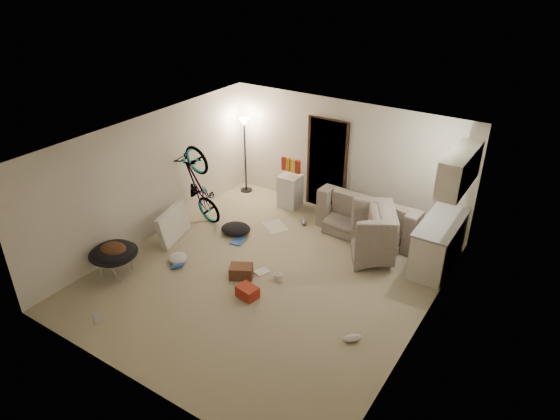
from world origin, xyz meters
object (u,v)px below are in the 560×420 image
Objects in this scene: saucer_chair at (114,257)px; drink_case_b at (248,292)px; armchair at (392,240)px; juicer at (278,277)px; mini_fridge at (290,191)px; bicycle at (200,202)px; tv_box at (173,225)px; kitchen_counter at (438,244)px; sofa at (372,219)px; drink_case_a at (241,271)px; floor_lamp at (245,139)px.

saucer_chair reaches higher than drink_case_b.
juicer is at bearing 113.67° from armchair.
drink_case_b is at bearing 118.72° from armchair.
juicer is at bearing -63.91° from mini_fridge.
drink_case_b is at bearing -115.39° from bicycle.
tv_box is at bearing 178.32° from juicer.
kitchen_counter is at bearing 42.86° from juicer.
tv_box is (-3.94, -1.73, -0.05)m from armchair.
sofa is at bearing 22.54° from tv_box.
floor_lamp is at bearing 96.02° from drink_case_a.
mini_fridge is at bearing 75.65° from drink_case_a.
drink_case_a is at bearing -55.11° from floor_lamp.
juicer is (0.18, 0.66, -0.02)m from drink_case_b.
mini_fridge is 1.85× the size of drink_case_a.
drink_case_a is 0.67m from juicer.
drink_case_b is (2.47, -3.33, -1.21)m from floor_lamp.
floor_lamp is 2.78m from tv_box.
tv_box is at bearing 84.84° from armchair.
kitchen_counter is 3.61m from drink_case_a.
sofa reaches higher than drink_case_b.
drink_case_a reaches higher than drink_case_b.
tv_box is at bearing -87.79° from floor_lamp.
kitchen_counter is at bearing -68.82° from bicycle.
drink_case_a is at bearing -23.64° from tv_box.
armchair is 5.46× the size of juicer.
armchair reaches higher than drink_case_b.
sofa is 2.22× the size of tv_box.
bicycle is at bearing 76.08° from tv_box.
armchair is at bearing 139.64° from sofa.
drink_case_a is 1.16× the size of drink_case_b.
floor_lamp is 4.32m from drink_case_b.
kitchen_counter is 0.82m from armchair.
drink_case_a is (1.94, -1.15, -0.37)m from bicycle.
drink_case_b is at bearing -105.32° from juicer.
floor_lamp is 1.21× the size of kitchen_counter.
mini_fridge reaches higher than sofa.
sofa is 5.32× the size of drink_case_a.
sofa is 3.03m from drink_case_a.
juicer is at bearing -6.18° from drink_case_a.
saucer_chair is 2.93m from juicer.
saucer_chair reaches higher than juicer.
sofa is 3.25m from drink_case_b.
kitchen_counter is 3.71× the size of drink_case_a.
juicer is at bearing -137.14° from kitchen_counter.
floor_lamp reaches higher than saucer_chair.
floor_lamp is 4.95m from kitchen_counter.
drink_case_b is 1.67× the size of juicer.
mini_fridge is at bearing 119.99° from drink_case_b.
mini_fridge is at bearing 73.08° from saucer_chair.
tv_box is 2.77× the size of drink_case_b.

